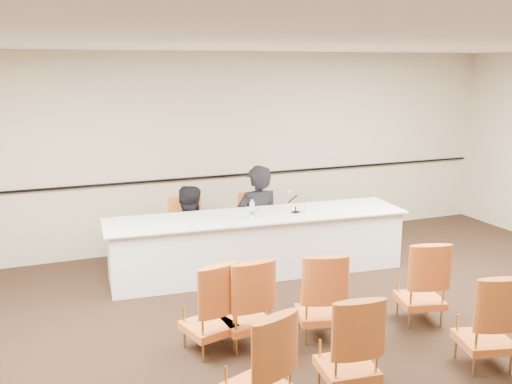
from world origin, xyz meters
TOP-DOWN VIEW (x-y plane):
  - floor at (0.00, 0.00)m, footprint 10.00×10.00m
  - ceiling at (0.00, 0.00)m, footprint 10.00×10.00m
  - wall_back at (0.00, 4.00)m, footprint 10.00×0.04m
  - wall_rail at (0.00, 3.96)m, footprint 9.80×0.04m
  - panel_table at (0.20, 2.55)m, footprint 4.14×1.24m
  - panelist_main at (0.42, 3.12)m, footprint 0.70×0.48m
  - panelist_main_chair at (0.42, 3.12)m, footprint 0.54×0.54m
  - panelist_second at (-0.61, 3.20)m, footprint 0.90×0.76m
  - panelist_second_chair at (-0.61, 3.20)m, footprint 0.54×0.54m
  - papers at (0.70, 2.40)m, footprint 0.34×0.27m
  - microphone at (0.72, 2.45)m, footprint 0.14×0.23m
  - water_bottle at (0.08, 2.45)m, footprint 0.08×0.08m
  - drinking_glass at (0.16, 2.45)m, footprint 0.07×0.07m
  - coffee_cup at (0.87, 2.40)m, footprint 0.11×0.11m
  - aud_chair_front_left at (-0.70, 0.65)m, footprint 0.53×0.53m
  - aud_chair_front_mid at (0.09, 0.54)m, footprint 0.61×0.61m
  - aud_chair_front_right at (1.29, 0.46)m, footprint 0.61×0.61m
  - aud_chair_back_left at (-1.04, -0.53)m, footprint 0.64×0.64m
  - aud_chair_back_mid at (-0.21, -0.51)m, footprint 0.56×0.56m
  - aud_chair_back_right at (1.25, -0.56)m, footprint 0.61×0.61m
  - aud_chair_extra at (-1.07, 0.69)m, footprint 0.61×0.61m

SIDE VIEW (x-z plane):
  - floor at x=0.00m, z-range 0.00..0.00m
  - panelist_second at x=-0.61m, z-range -0.50..1.16m
  - panel_table at x=0.20m, z-range 0.00..0.82m
  - panelist_main at x=0.42m, z-range -0.50..1.39m
  - panelist_main_chair at x=0.42m, z-range 0.00..0.95m
  - panelist_second_chair at x=-0.61m, z-range 0.00..0.95m
  - aud_chair_front_left at x=-0.70m, z-range 0.00..0.95m
  - aud_chair_front_mid at x=0.09m, z-range 0.00..0.95m
  - aud_chair_front_right at x=1.29m, z-range 0.00..0.95m
  - aud_chair_back_left at x=-1.04m, z-range 0.00..0.95m
  - aud_chair_back_mid at x=-0.21m, z-range 0.00..0.95m
  - aud_chair_back_right at x=1.25m, z-range 0.00..0.95m
  - aud_chair_extra at x=-1.07m, z-range 0.00..0.95m
  - papers at x=0.70m, z-range 0.82..0.82m
  - drinking_glass at x=0.16m, z-range 0.82..0.92m
  - coffee_cup at x=0.87m, z-range 0.82..0.94m
  - water_bottle at x=0.08m, z-range 0.82..1.06m
  - microphone at x=0.72m, z-range 0.82..1.12m
  - wall_rail at x=0.00m, z-range 1.09..1.11m
  - wall_back at x=0.00m, z-range 0.00..3.00m
  - ceiling at x=0.00m, z-range 3.00..3.00m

